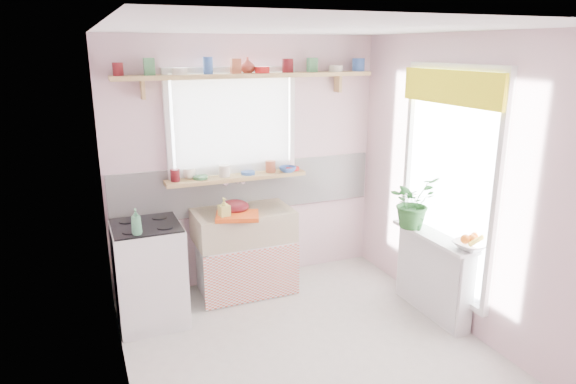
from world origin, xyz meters
name	(u,v)px	position (x,y,z in m)	size (l,w,h in m)	color
room	(340,160)	(0.66, 0.86, 1.37)	(3.20, 3.20, 3.20)	silver
sink_unit	(244,251)	(-0.15, 1.29, 0.43)	(0.95, 0.65, 1.11)	white
cooker	(150,273)	(-1.10, 1.05, 0.46)	(0.58, 0.58, 0.93)	white
radiator_ledge	(433,273)	(1.30, 0.20, 0.40)	(0.22, 0.95, 0.78)	white
windowsill	(237,177)	(-0.15, 1.48, 1.14)	(1.40, 0.22, 0.04)	tan
pine_shelf	(249,76)	(0.00, 1.47, 2.12)	(2.52, 0.24, 0.04)	tan
shelf_crockery	(247,67)	(-0.02, 1.47, 2.19)	(2.47, 0.11, 0.12)	#590F14
sill_crockery	(231,171)	(-0.20, 1.48, 1.21)	(1.35, 0.11, 0.12)	#590F14
dish_tray	(237,216)	(-0.27, 1.10, 0.87)	(0.39, 0.29, 0.04)	#EF5115
colander	(235,207)	(-0.24, 1.26, 0.91)	(0.28, 0.28, 0.13)	#580F17
jade_plant	(413,202)	(1.21, 0.45, 1.02)	(0.43, 0.38, 0.48)	#255C25
fruit_bowl	(471,246)	(1.33, -0.20, 0.81)	(0.28, 0.28, 0.07)	silver
herb_pot	(419,221)	(1.21, 0.35, 0.87)	(0.10, 0.07, 0.19)	#255E28
soap_bottle_sink	(224,209)	(-0.39, 1.10, 0.95)	(0.09, 0.10, 0.21)	#D5CB5E
sill_cup	(189,173)	(-0.60, 1.54, 1.21)	(0.13, 0.13, 0.10)	silver
sill_bowl	(288,169)	(0.37, 1.42, 1.19)	(0.17, 0.17, 0.05)	#3661B0
shelf_vase	(248,65)	(0.01, 1.53, 2.21)	(0.14, 0.14, 0.15)	#A13E31
cooker_bottle	(136,222)	(-1.20, 0.83, 1.02)	(0.08, 0.09, 0.22)	#408058
fruit	(472,239)	(1.34, -0.19, 0.87)	(0.20, 0.14, 0.10)	orange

